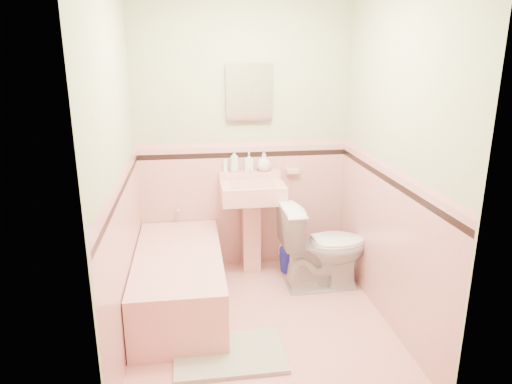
{
  "coord_description": "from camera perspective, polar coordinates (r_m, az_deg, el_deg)",
  "views": [
    {
      "loc": [
        -0.49,
        -3.23,
        2.05
      ],
      "look_at": [
        0.0,
        0.25,
        1.0
      ],
      "focal_mm": 32.88,
      "sensor_mm": 36.0,
      "label": 1
    }
  ],
  "objects": [
    {
      "name": "floor",
      "position": [
        3.86,
        0.54,
        -15.47
      ],
      "size": [
        2.2,
        2.2,
        0.0
      ],
      "primitive_type": "plane",
      "color": "#E8A097",
      "rests_on": "ground"
    },
    {
      "name": "wall_back",
      "position": [
        4.43,
        -1.55,
        6.24
      ],
      "size": [
        2.5,
        0.0,
        2.5
      ],
      "primitive_type": "plane",
      "rotation": [
        1.57,
        0.0,
        0.0
      ],
      "color": "beige",
      "rests_on": "ground"
    },
    {
      "name": "wall_front",
      "position": [
        2.33,
        4.68,
        -3.57
      ],
      "size": [
        2.5,
        0.0,
        2.5
      ],
      "primitive_type": "plane",
      "rotation": [
        -1.57,
        0.0,
        0.0
      ],
      "color": "beige",
      "rests_on": "ground"
    },
    {
      "name": "wall_left",
      "position": [
        3.36,
        -16.5,
        2.18
      ],
      "size": [
        0.0,
        2.5,
        2.5
      ],
      "primitive_type": "plane",
      "rotation": [
        1.57,
        0.0,
        1.57
      ],
      "color": "beige",
      "rests_on": "ground"
    },
    {
      "name": "wall_right",
      "position": [
        3.65,
        16.36,
        3.28
      ],
      "size": [
        0.0,
        2.5,
        2.5
      ],
      "primitive_type": "plane",
      "rotation": [
        1.57,
        0.0,
        -1.57
      ],
      "color": "beige",
      "rests_on": "ground"
    },
    {
      "name": "wainscot_back",
      "position": [
        4.58,
        -1.47,
        -1.81
      ],
      "size": [
        2.0,
        0.0,
        2.0
      ],
      "primitive_type": "plane",
      "rotation": [
        1.57,
        0.0,
        0.0
      ],
      "color": "#EAA59D",
      "rests_on": "ground"
    },
    {
      "name": "wainscot_front",
      "position": [
        2.63,
        4.27,
        -16.87
      ],
      "size": [
        2.0,
        0.0,
        2.0
      ],
      "primitive_type": "plane",
      "rotation": [
        -1.57,
        0.0,
        0.0
      ],
      "color": "#EAA59D",
      "rests_on": "ground"
    },
    {
      "name": "wainscot_left",
      "position": [
        3.57,
        -15.45,
        -7.95
      ],
      "size": [
        0.0,
        2.2,
        2.2
      ],
      "primitive_type": "plane",
      "rotation": [
        1.57,
        0.0,
        1.57
      ],
      "color": "#EAA59D",
      "rests_on": "ground"
    },
    {
      "name": "wainscot_right",
      "position": [
        3.84,
        15.4,
        -6.2
      ],
      "size": [
        0.0,
        2.2,
        2.2
      ],
      "primitive_type": "plane",
      "rotation": [
        1.57,
        0.0,
        -1.57
      ],
      "color": "#EAA59D",
      "rests_on": "ground"
    },
    {
      "name": "accent_back",
      "position": [
        4.44,
        -1.51,
        4.55
      ],
      "size": [
        2.0,
        0.0,
        2.0
      ],
      "primitive_type": "plane",
      "rotation": [
        1.57,
        0.0,
        0.0
      ],
      "color": "black",
      "rests_on": "ground"
    },
    {
      "name": "accent_front",
      "position": [
        2.39,
        4.51,
        -6.35
      ],
      "size": [
        2.0,
        0.0,
        2.0
      ],
      "primitive_type": "plane",
      "rotation": [
        -1.57,
        0.0,
        0.0
      ],
      "color": "black",
      "rests_on": "ground"
    },
    {
      "name": "accent_left",
      "position": [
        3.4,
        -16.02,
        0.07
      ],
      "size": [
        0.0,
        2.2,
        2.2
      ],
      "primitive_type": "plane",
      "rotation": [
        1.57,
        0.0,
        1.57
      ],
      "color": "black",
      "rests_on": "ground"
    },
    {
      "name": "accent_right",
      "position": [
        3.67,
        15.94,
        1.3
      ],
      "size": [
        0.0,
        2.2,
        2.2
      ],
      "primitive_type": "plane",
      "rotation": [
        1.57,
        0.0,
        -1.57
      ],
      "color": "black",
      "rests_on": "ground"
    },
    {
      "name": "cap_back",
      "position": [
        4.42,
        -1.52,
        5.82
      ],
      "size": [
        2.0,
        0.0,
        2.0
      ],
      "primitive_type": "plane",
      "rotation": [
        1.57,
        0.0,
        0.0
      ],
      "color": "pink",
      "rests_on": "ground"
    },
    {
      "name": "cap_front",
      "position": [
        2.35,
        4.56,
        -4.11
      ],
      "size": [
        2.0,
        0.0,
        2.0
      ],
      "primitive_type": "plane",
      "rotation": [
        -1.57,
        0.0,
        0.0
      ],
      "color": "pink",
      "rests_on": "ground"
    },
    {
      "name": "cap_left",
      "position": [
        3.37,
        -16.16,
        1.7
      ],
      "size": [
        0.0,
        2.2,
        2.2
      ],
      "primitive_type": "plane",
      "rotation": [
        1.57,
        0.0,
        1.57
      ],
      "color": "pink",
      "rests_on": "ground"
    },
    {
      "name": "cap_right",
      "position": [
        3.65,
        16.06,
        2.82
      ],
      "size": [
        0.0,
        2.2,
        2.2
      ],
      "primitive_type": "plane",
      "rotation": [
        1.57,
        0.0,
        -1.57
      ],
      "color": "pink",
      "rests_on": "ground"
    },
    {
      "name": "bathtub",
      "position": [
        4.0,
        -9.29,
        -10.73
      ],
      "size": [
        0.7,
        1.5,
        0.45
      ],
      "primitive_type": "cube",
      "color": "#E29D95",
      "rests_on": "floor"
    },
    {
      "name": "tub_faucet",
      "position": [
        4.51,
        -9.4,
        -1.93
      ],
      "size": [
        0.04,
        0.12,
        0.04
      ],
      "primitive_type": "cylinder",
      "rotation": [
        1.57,
        0.0,
        0.0
      ],
      "color": "silver",
      "rests_on": "wall_back"
    },
    {
      "name": "sink",
      "position": [
        4.42,
        -0.47,
        -4.51
      ],
      "size": [
        0.58,
        0.48,
        0.91
      ],
      "primitive_type": null,
      "color": "#E29D95",
      "rests_on": "floor"
    },
    {
      "name": "sink_faucet",
      "position": [
        4.4,
        -0.72,
        2.18
      ],
      "size": [
        0.02,
        0.02,
        0.1
      ],
      "primitive_type": "cylinder",
      "color": "silver",
      "rests_on": "sink"
    },
    {
      "name": "medicine_cabinet",
      "position": [
        4.35,
        -0.88,
        12.03
      ],
      "size": [
        0.39,
        0.04,
        0.48
      ],
      "primitive_type": "cube",
      "color": "white",
      "rests_on": "wall_back"
    },
    {
      "name": "soap_dish",
      "position": [
        4.53,
        4.46,
        2.55
      ],
      "size": [
        0.12,
        0.07,
        0.04
      ],
      "primitive_type": "cube",
      "color": "#E29D95",
      "rests_on": "wall_back"
    },
    {
      "name": "soap_bottle_left",
      "position": [
        4.4,
        -2.65,
        3.8
      ],
      "size": [
        0.08,
        0.08,
        0.21
      ],
      "primitive_type": "imported",
      "rotation": [
        0.0,
        0.0,
        0.03
      ],
      "color": "#B2B2B2",
      "rests_on": "sink"
    },
    {
      "name": "soap_bottle_mid",
      "position": [
        4.41,
        -0.86,
        3.68
      ],
      "size": [
        0.09,
        0.09,
        0.18
      ],
      "primitive_type": "imported",
      "rotation": [
        0.0,
        0.0,
        -0.11
      ],
      "color": "#B2B2B2",
      "rests_on": "sink"
    },
    {
      "name": "soap_bottle_right",
      "position": [
        4.44,
        0.98,
        3.69
      ],
      "size": [
        0.15,
        0.15,
        0.17
      ],
      "primitive_type": "imported",
      "rotation": [
        0.0,
        0.0,
        -0.14
      ],
      "color": "#B2B2B2",
      "rests_on": "sink"
    },
    {
      "name": "tube",
      "position": [
        4.4,
        -3.76,
        3.18
      ],
      "size": [
        0.05,
        0.05,
        0.12
      ],
      "primitive_type": "cylinder",
      "rotation": [
        0.0,
        0.0,
        0.31
      ],
      "color": "white",
      "rests_on": "sink"
    },
    {
      "name": "toilet",
      "position": [
        4.24,
        8.18,
        -6.54
      ],
      "size": [
        0.79,
        0.47,
        0.79
      ],
      "primitive_type": "imported",
      "rotation": [
        0.0,
        0.0,
        1.61
      ],
      "color": "white",
      "rests_on": "floor"
    },
    {
      "name": "bucket",
      "position": [
        4.61,
        4.16,
        -8.25
      ],
      "size": [
        0.28,
        0.28,
        0.22
      ],
      "primitive_type": null,
      "rotation": [
        0.0,
        0.0,
        -0.32
      ],
      "color": "#171DA5",
      "rests_on": "floor"
    },
    {
      "name": "bath_mat",
      "position": [
        3.49,
        -3.24,
        -19.09
      ],
      "size": [
        0.78,
        0.52,
        0.03
      ],
      "primitive_type": "cube",
      "rotation": [
        0.0,
        0.0,
        0.01
      ],
      "color": "#93A085",
      "rests_on": "floor"
    },
    {
      "name": "shoe",
      "position": [
        3.53,
        -6.17,
        -17.88
      ],
      "size": [
        0.15,
        0.09,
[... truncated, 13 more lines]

